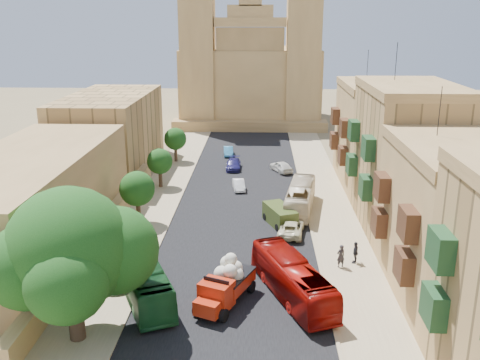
# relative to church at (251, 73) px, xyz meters

# --- Properties ---
(road_surface) EXTENTS (14.00, 140.00, 0.01)m
(road_surface) POSITION_rel_church_xyz_m (0.00, -48.61, -9.51)
(road_surface) COLOR black
(road_surface) RESTS_ON ground
(sidewalk_east) EXTENTS (5.00, 140.00, 0.01)m
(sidewalk_east) POSITION_rel_church_xyz_m (9.50, -48.61, -9.51)
(sidewalk_east) COLOR tan
(sidewalk_east) RESTS_ON ground
(sidewalk_west) EXTENTS (5.00, 140.00, 0.01)m
(sidewalk_west) POSITION_rel_church_xyz_m (-9.50, -48.61, -9.51)
(sidewalk_west) COLOR tan
(sidewalk_west) RESTS_ON ground
(kerb_east) EXTENTS (0.25, 140.00, 0.12)m
(kerb_east) POSITION_rel_church_xyz_m (7.00, -48.61, -9.46)
(kerb_east) COLOR tan
(kerb_east) RESTS_ON ground
(kerb_west) EXTENTS (0.25, 140.00, 0.12)m
(kerb_west) POSITION_rel_church_xyz_m (-7.00, -48.61, -9.46)
(kerb_west) COLOR tan
(kerb_west) RESTS_ON ground
(townhouse_b) EXTENTS (9.00, 14.00, 14.90)m
(townhouse_b) POSITION_rel_church_xyz_m (15.95, -67.61, -3.86)
(townhouse_b) COLOR #AE874E
(townhouse_b) RESTS_ON ground
(townhouse_c) EXTENTS (9.00, 14.00, 17.40)m
(townhouse_c) POSITION_rel_church_xyz_m (15.95, -53.61, -2.61)
(townhouse_c) COLOR tan
(townhouse_c) RESTS_ON ground
(townhouse_d) EXTENTS (9.00, 14.00, 15.90)m
(townhouse_d) POSITION_rel_church_xyz_m (15.95, -39.61, -3.36)
(townhouse_d) COLOR #AE874E
(townhouse_d) RESTS_ON ground
(west_wall) EXTENTS (1.00, 40.00, 1.80)m
(west_wall) POSITION_rel_church_xyz_m (-12.50, -58.61, -8.62)
(west_wall) COLOR #AE874E
(west_wall) RESTS_ON ground
(west_building_low) EXTENTS (10.00, 28.00, 8.40)m
(west_building_low) POSITION_rel_church_xyz_m (-18.00, -60.61, -5.32)
(west_building_low) COLOR olive
(west_building_low) RESTS_ON ground
(west_building_mid) EXTENTS (10.00, 22.00, 10.00)m
(west_building_mid) POSITION_rel_church_xyz_m (-18.00, -34.61, -4.52)
(west_building_mid) COLOR tan
(west_building_mid) RESTS_ON ground
(church) EXTENTS (28.00, 22.50, 36.30)m
(church) POSITION_rel_church_xyz_m (0.00, 0.00, 0.00)
(church) COLOR #AE874E
(church) RESTS_ON ground
(ficus_tree) EXTENTS (10.05, 9.24, 10.05)m
(ficus_tree) POSITION_rel_church_xyz_m (-9.41, -74.61, -3.58)
(ficus_tree) COLOR #39291C
(ficus_tree) RESTS_ON ground
(street_tree_a) EXTENTS (2.96, 2.96, 4.55)m
(street_tree_a) POSITION_rel_church_xyz_m (-10.00, -66.61, -6.48)
(street_tree_a) COLOR #39291C
(street_tree_a) RESTS_ON ground
(street_tree_b) EXTENTS (3.47, 3.47, 5.34)m
(street_tree_b) POSITION_rel_church_xyz_m (-10.00, -54.61, -5.94)
(street_tree_b) COLOR #39291C
(street_tree_b) RESTS_ON ground
(street_tree_c) EXTENTS (3.07, 3.07, 4.72)m
(street_tree_c) POSITION_rel_church_xyz_m (-10.00, -42.61, -6.36)
(street_tree_c) COLOR #39291C
(street_tree_c) RESTS_ON ground
(street_tree_d) EXTENTS (3.15, 3.15, 4.85)m
(street_tree_d) POSITION_rel_church_xyz_m (-10.00, -30.61, -6.27)
(street_tree_d) COLOR #39291C
(street_tree_d) RESTS_ON ground
(red_truck) EXTENTS (4.35, 6.33, 3.51)m
(red_truck) POSITION_rel_church_xyz_m (-0.38, -69.87, -7.97)
(red_truck) COLOR red
(red_truck) RESTS_ON ground
(olive_pickup) EXTENTS (3.48, 4.90, 1.86)m
(olive_pickup) POSITION_rel_church_xyz_m (4.00, -54.47, -8.61)
(olive_pickup) COLOR #38471A
(olive_pickup) RESTS_ON ground
(bus_green_north) EXTENTS (6.61, 10.82, 2.99)m
(bus_green_north) POSITION_rel_church_xyz_m (-6.50, -69.06, -8.02)
(bus_green_north) COLOR #1B5728
(bus_green_north) RESTS_ON ground
(bus_red_east) EXTENTS (6.14, 10.70, 2.93)m
(bus_red_east) POSITION_rel_church_xyz_m (4.45, -68.81, -8.05)
(bus_red_east) COLOR #8D0A05
(bus_red_east) RESTS_ON ground
(bus_cream_east) EXTENTS (4.07, 10.62, 2.89)m
(bus_cream_east) POSITION_rel_church_xyz_m (6.28, -50.34, -8.07)
(bus_cream_east) COLOR beige
(bus_cream_east) RESTS_ON ground
(car_blue_a) EXTENTS (1.94, 3.55, 1.14)m
(car_blue_a) POSITION_rel_church_xyz_m (-1.00, -67.29, -8.94)
(car_blue_a) COLOR #3049A5
(car_blue_a) RESTS_ON ground
(car_white_a) EXTENTS (1.76, 3.75, 1.19)m
(car_white_a) POSITION_rel_church_xyz_m (-0.50, -43.39, -8.92)
(car_white_a) COLOR white
(car_white_a) RESTS_ON ground
(car_cream) EXTENTS (2.90, 5.06, 1.33)m
(car_cream) POSITION_rel_church_xyz_m (5.00, -56.99, -8.85)
(car_cream) COLOR beige
(car_cream) RESTS_ON ground
(car_dkblue) EXTENTS (1.93, 4.66, 1.35)m
(car_dkblue) POSITION_rel_church_xyz_m (-1.60, -34.42, -8.84)
(car_dkblue) COLOR navy
(car_dkblue) RESTS_ON ground
(car_white_b) EXTENTS (3.31, 4.57, 1.44)m
(car_white_b) POSITION_rel_church_xyz_m (4.80, -35.48, -8.79)
(car_white_b) COLOR silver
(car_white_b) RESTS_ON ground
(car_blue_b) EXTENTS (1.68, 3.93, 1.26)m
(car_blue_b) POSITION_rel_church_xyz_m (-2.73, -26.86, -8.88)
(car_blue_b) COLOR #3A90C4
(car_blue_b) RESTS_ON ground
(pedestrian_a) EXTENTS (0.84, 0.71, 1.97)m
(pedestrian_a) POSITION_rel_church_xyz_m (8.67, -63.73, -8.53)
(pedestrian_a) COLOR #252328
(pedestrian_a) RESTS_ON ground
(pedestrian_c) EXTENTS (0.81, 1.20, 1.90)m
(pedestrian_c) POSITION_rel_church_xyz_m (10.00, -62.89, -8.57)
(pedestrian_c) COLOR #2E2D33
(pedestrian_c) RESTS_ON ground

